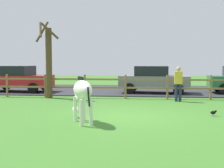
% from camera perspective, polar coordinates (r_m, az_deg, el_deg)
% --- Properties ---
extents(ground_plane, '(60.00, 60.00, 0.00)m').
position_cam_1_polar(ground_plane, '(10.47, 3.35, -6.06)').
color(ground_plane, '#3D7528').
extents(parking_asphalt, '(28.00, 7.40, 0.05)m').
position_cam_1_polar(parking_asphalt, '(19.69, 4.81, -1.14)').
color(parking_asphalt, '#2D2D33').
rests_on(parking_asphalt, ground_plane).
extents(paddock_fence, '(21.14, 0.11, 1.20)m').
position_cam_1_polar(paddock_fence, '(15.37, 2.55, -0.16)').
color(paddock_fence, olive).
rests_on(paddock_fence, ground_plane).
extents(bare_tree, '(1.24, 1.24, 3.96)m').
position_cam_1_polar(bare_tree, '(15.82, -11.89, 4.48)').
color(bare_tree, '#513A23').
rests_on(bare_tree, ground_plane).
extents(zebra, '(1.10, 1.79, 1.41)m').
position_cam_1_polar(zebra, '(9.28, -5.67, -1.64)').
color(zebra, white).
rests_on(zebra, ground_plane).
extents(crow_on_grass, '(0.21, 0.10, 0.20)m').
position_cam_1_polar(crow_on_grass, '(11.03, 18.55, -5.09)').
color(crow_on_grass, black).
rests_on(crow_on_grass, ground_plane).
extents(parked_car_red, '(4.13, 2.16, 1.56)m').
position_cam_1_polar(parked_car_red, '(19.28, -17.28, 1.01)').
color(parked_car_red, red).
rests_on(parked_car_red, parking_asphalt).
extents(parked_car_grey, '(4.12, 2.13, 1.56)m').
position_cam_1_polar(parked_car_grey, '(17.76, 7.87, 0.90)').
color(parked_car_grey, slate).
rests_on(parked_car_grey, parking_asphalt).
extents(visitor_left_of_tree, '(0.36, 0.22, 1.64)m').
position_cam_1_polar(visitor_left_of_tree, '(14.51, 12.38, 0.34)').
color(visitor_left_of_tree, '#232847').
rests_on(visitor_left_of_tree, ground_plane).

